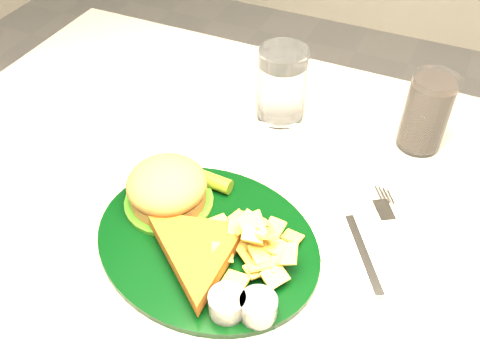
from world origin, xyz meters
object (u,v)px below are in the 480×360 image
object	(u,v)px
cola_glass	(426,113)
dinner_plate	(206,227)
table	(263,339)
fork_napkin	(365,248)
water_glass	(282,84)

from	to	relation	value
cola_glass	dinner_plate	bearing A→B (deg)	-123.44
table	fork_napkin	world-z (taller)	fork_napkin
table	cola_glass	world-z (taller)	cola_glass
cola_glass	fork_napkin	size ratio (longest dim) A/B	0.73
table	fork_napkin	size ratio (longest dim) A/B	6.92
fork_napkin	cola_glass	bearing A→B (deg)	52.81
table	water_glass	size ratio (longest dim) A/B	9.47
table	fork_napkin	bearing A→B (deg)	-10.22
dinner_plate	fork_napkin	distance (m)	0.21
cola_glass	table	bearing A→B (deg)	-126.54
cola_glass	fork_napkin	distance (m)	0.26
table	dinner_plate	size ratio (longest dim) A/B	3.82
fork_napkin	table	bearing A→B (deg)	137.14
water_glass	fork_napkin	bearing A→B (deg)	-47.41
table	water_glass	xyz separation A→B (m)	(-0.07, 0.20, 0.44)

